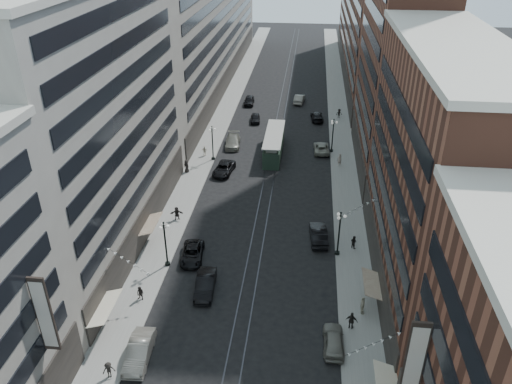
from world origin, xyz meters
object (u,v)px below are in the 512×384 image
at_px(car_7, 224,169).
at_px(car_8, 233,141).
at_px(car_10, 318,234).
at_px(pedestrian_5, 177,213).
at_px(car_5, 205,285).
at_px(lamppost_sw_far, 165,242).
at_px(car_4, 334,340).
at_px(pedestrian_8, 340,160).
at_px(streetcar, 274,144).
at_px(pedestrian_4, 363,305).
at_px(pedestrian_extra_0, 109,370).
at_px(car_11, 321,148).
at_px(pedestrian_9, 339,113).
at_px(lamppost_se_mid, 333,134).
at_px(car_1, 139,351).
at_px(car_2, 192,253).
at_px(car_13, 255,118).
at_px(pedestrian_extra_2, 352,321).
at_px(pedestrian_2, 140,293).
at_px(car_9, 249,101).
at_px(lamppost_se_far, 339,232).
at_px(car_12, 317,116).
at_px(pedestrian_7, 354,242).
at_px(pedestrian_6, 205,151).
at_px(car_14, 299,99).
at_px(pedestrian_extra_1, 187,166).

distance_m(car_7, car_8, 10.01).
relative_size(car_10, pedestrian_5, 3.05).
bearing_deg(car_5, lamppost_sw_far, 139.41).
distance_m(lamppost_sw_far, car_4, 20.27).
bearing_deg(pedestrian_8, pedestrian_5, 22.36).
bearing_deg(streetcar, pedestrian_4, -72.61).
xyz_separation_m(lamppost_sw_far, pedestrian_extra_0, (-0.77, -15.24, -2.16)).
bearing_deg(car_11, pedestrian_9, -104.59).
distance_m(lamppost_se_mid, car_1, 48.26).
xyz_separation_m(car_2, pedestrian_5, (-3.66, 7.67, 0.31)).
relative_size(car_5, car_13, 1.23).
bearing_deg(car_7, pedestrian_extra_2, -53.68).
xyz_separation_m(pedestrian_2, pedestrian_4, (21.56, 0.42, 0.17)).
height_order(lamppost_sw_far, car_5, lamppost_sw_far).
relative_size(lamppost_sw_far, car_9, 1.17).
bearing_deg(car_10, car_13, -77.95).
bearing_deg(lamppost_se_far, car_12, 93.25).
bearing_deg(car_2, car_4, -42.84).
distance_m(lamppost_sw_far, car_1, 13.21).
bearing_deg(streetcar, car_1, -100.62).
height_order(car_9, pedestrian_7, pedestrian_7).
xyz_separation_m(car_11, pedestrian_5, (-18.02, -22.70, 0.30)).
relative_size(lamppost_se_far, car_8, 0.97).
bearing_deg(car_11, pedestrian_2, 62.15).
height_order(pedestrian_6, pedestrian_9, pedestrian_9).
bearing_deg(lamppost_sw_far, car_10, 22.41).
xyz_separation_m(car_2, pedestrian_4, (18.02, -6.93, 0.40)).
xyz_separation_m(lamppost_se_far, pedestrian_4, (2.02, -9.35, -2.00)).
bearing_deg(car_8, lamppost_se_far, -65.64).
distance_m(lamppost_sw_far, car_7, 22.99).
xyz_separation_m(pedestrian_2, pedestrian_6, (-0.43, 34.01, 0.01)).
xyz_separation_m(car_4, pedestrian_extra_0, (-18.37, -5.45, 0.17)).
height_order(car_1, car_7, car_1).
height_order(car_8, car_9, car_8).
bearing_deg(lamppost_se_mid, car_5, -110.69).
height_order(lamppost_se_far, streetcar, lamppost_se_far).
distance_m(car_7, pedestrian_extra_0, 38.12).
height_order(lamppost_se_mid, car_14, lamppost_se_mid).
relative_size(lamppost_sw_far, streetcar, 0.45).
relative_size(car_1, car_12, 1.00).
distance_m(pedestrian_5, pedestrian_7, 21.85).
height_order(pedestrian_4, pedestrian_extra_2, pedestrian_4).
bearing_deg(car_11, car_1, 68.26).
relative_size(car_2, car_7, 0.94).
bearing_deg(car_8, car_10, -66.65).
distance_m(car_7, pedestrian_6, 6.79).
bearing_deg(streetcar, car_11, 11.05).
height_order(car_12, pedestrian_8, pedestrian_8).
xyz_separation_m(pedestrian_2, car_14, (13.56, 61.53, -0.08)).
bearing_deg(lamppost_se_mid, pedestrian_extra_1, -155.62).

